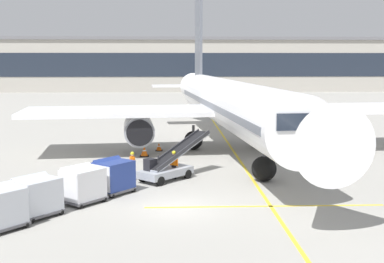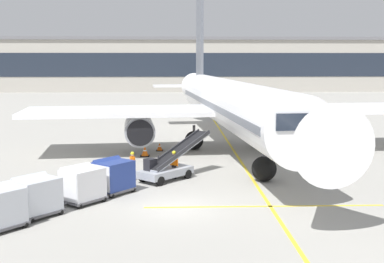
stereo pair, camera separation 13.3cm
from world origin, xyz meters
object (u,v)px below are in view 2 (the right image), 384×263
(baggage_cart_third, at_px, (36,195))
(safety_cone_engine_keepout, at_px, (160,147))
(belt_loader, at_px, (168,166))
(ground_crew_marshaller, at_px, (107,175))
(safety_cone_wingtip, at_px, (145,151))
(baggage_cart_lead, at_px, (113,175))
(baggage_cart_second, at_px, (82,184))
(ground_crew_by_carts, at_px, (133,164))
(ground_crew_by_loader, at_px, (174,163))
(parked_airplane, at_px, (230,104))

(baggage_cart_third, distance_m, safety_cone_engine_keepout, 17.79)
(belt_loader, bearing_deg, ground_crew_marshaller, -138.00)
(safety_cone_wingtip, bearing_deg, baggage_cart_lead, -95.99)
(baggage_cart_second, relative_size, ground_crew_by_carts, 1.49)
(baggage_cart_second, xyz_separation_m, safety_cone_engine_keepout, (3.51, 14.83, -0.69))
(ground_crew_by_loader, distance_m, ground_crew_by_carts, 2.52)
(ground_crew_by_loader, relative_size, ground_crew_marshaller, 1.00)
(baggage_cart_second, bearing_deg, parked_airplane, 58.15)
(baggage_cart_second, relative_size, safety_cone_wingtip, 3.38)
(baggage_cart_lead, distance_m, safety_cone_wingtip, 10.77)
(ground_crew_by_carts, height_order, safety_cone_wingtip, ground_crew_by_carts)
(baggage_cart_lead, relative_size, safety_cone_engine_keepout, 4.03)
(baggage_cart_lead, distance_m, ground_crew_marshaller, 0.35)
(baggage_cart_lead, bearing_deg, parked_airplane, 58.81)
(belt_loader, distance_m, safety_cone_wingtip, 7.82)
(parked_airplane, bearing_deg, ground_crew_by_loader, -114.88)
(parked_airplane, distance_m, ground_crew_by_loader, 10.89)
(parked_airplane, height_order, safety_cone_wingtip, parked_airplane)
(safety_cone_engine_keepout, relative_size, safety_cone_wingtip, 0.84)
(parked_airplane, bearing_deg, baggage_cart_second, -121.85)
(parked_airplane, relative_size, baggage_cart_second, 16.07)
(ground_crew_marshaller, relative_size, safety_cone_wingtip, 2.27)
(ground_crew_by_loader, bearing_deg, belt_loader, -156.30)
(safety_cone_engine_keepout, bearing_deg, safety_cone_wingtip, -114.51)
(baggage_cart_third, distance_m, ground_crew_by_loader, 9.69)
(baggage_cart_third, relative_size, ground_crew_by_loader, 1.49)
(parked_airplane, xyz_separation_m, safety_cone_engine_keepout, (-5.60, 0.16, -3.42))
(parked_airplane, distance_m, belt_loader, 11.21)
(safety_cone_wingtip, bearing_deg, ground_crew_by_carts, -92.27)
(baggage_cart_second, height_order, ground_crew_by_carts, baggage_cart_second)
(parked_airplane, height_order, baggage_cart_lead, parked_airplane)
(parked_airplane, distance_m, safety_cone_engine_keepout, 6.56)
(baggage_cart_third, distance_m, ground_crew_marshaller, 4.97)
(belt_loader, xyz_separation_m, ground_crew_by_carts, (-2.17, -0.06, 0.17))
(baggage_cart_lead, bearing_deg, baggage_cart_third, -127.73)
(baggage_cart_second, height_order, safety_cone_engine_keepout, baggage_cart_second)
(baggage_cart_second, xyz_separation_m, safety_cone_wingtip, (2.47, 12.54, -0.62))
(parked_airplane, relative_size, ground_crew_by_loader, 23.98)
(ground_crew_by_loader, xyz_separation_m, safety_cone_engine_keepout, (-1.17, 9.72, -0.68))
(baggage_cart_third, relative_size, ground_crew_marshaller, 1.49)
(belt_loader, distance_m, ground_crew_by_carts, 2.17)
(baggage_cart_third, bearing_deg, safety_cone_engine_keepout, 72.79)
(belt_loader, relative_size, safety_cone_wingtip, 6.22)
(baggage_cart_third, bearing_deg, ground_crew_by_carts, 60.98)
(ground_crew_by_carts, relative_size, safety_cone_engine_keepout, 2.70)
(ground_crew_by_carts, distance_m, safety_cone_engine_keepout, 10.04)
(belt_loader, relative_size, baggage_cart_lead, 1.84)
(safety_cone_engine_keepout, bearing_deg, belt_loader, -85.24)
(baggage_cart_third, xyz_separation_m, ground_crew_marshaller, (2.77, 4.13, -0.00))
(ground_crew_by_loader, distance_m, safety_cone_engine_keepout, 9.81)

